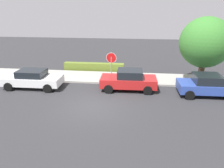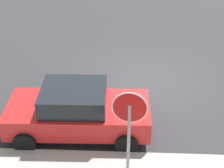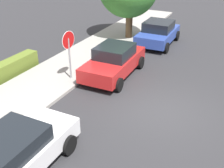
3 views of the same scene
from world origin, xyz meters
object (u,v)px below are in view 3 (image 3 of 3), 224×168
(parked_car_red, at_px, (114,61))
(parked_car_white, at_px, (11,156))
(stop_sign, at_px, (69,47))
(parked_car_blue, at_px, (158,33))

(parked_car_red, xyz_separation_m, parked_car_white, (-7.29, -0.40, -0.05))
(parked_car_red, bearing_deg, stop_sign, 133.57)
(stop_sign, bearing_deg, parked_car_white, -161.39)
(parked_car_white, distance_m, parked_car_blue, 12.70)
(stop_sign, bearing_deg, parked_car_red, -46.43)
(parked_car_white, xyz_separation_m, parked_car_blue, (12.70, -0.05, 0.04))
(stop_sign, height_order, parked_car_blue, stop_sign)
(stop_sign, bearing_deg, parked_car_blue, -16.20)
(stop_sign, distance_m, parked_car_red, 2.34)
(parked_car_blue, bearing_deg, parked_car_white, 179.79)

